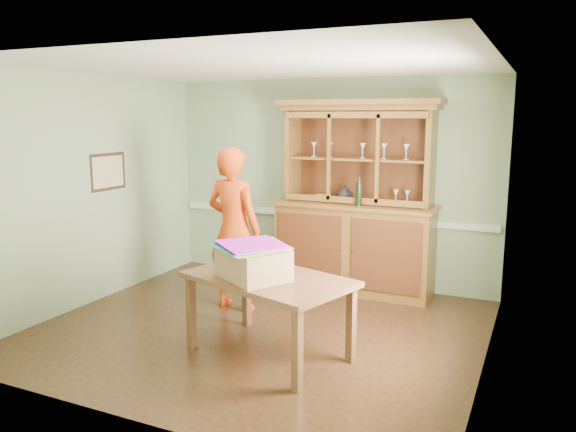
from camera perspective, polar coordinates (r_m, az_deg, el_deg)
The scene contains 14 objects.
floor at distance 6.07m, azimuth -2.91°, elevation -11.37°, with size 4.50×4.50×0.00m, color #4C3018.
ceiling at distance 5.67m, azimuth -3.16°, elevation 14.93°, with size 4.50×4.50×0.00m, color white.
wall_back at distance 7.53m, azimuth 4.10°, elevation 3.45°, with size 4.50×4.50×0.00m, color #8DA87E.
wall_left at distance 7.04m, azimuth -19.46°, elevation 2.43°, with size 4.00×4.00×0.00m, color #8DA87E.
wall_right at distance 5.08m, azimuth 20.01°, elevation -0.41°, with size 4.00×4.00×0.00m, color #8DA87E.
wall_front at distance 4.09m, azimuth -16.24°, elevation -2.67°, with size 4.50×4.50×0.00m, color #8DA87E.
chair_rail at distance 7.57m, azimuth 3.99°, elevation 0.04°, with size 4.41×0.05×0.08m, color silver.
framed_map at distance 7.22m, azimuth -17.78°, elevation 4.30°, with size 0.03×0.60×0.46m.
window_panel at distance 4.77m, azimuth 19.56°, elevation 0.78°, with size 0.03×0.96×1.36m.
china_hutch at distance 7.19m, azimuth 6.83°, elevation -0.98°, with size 2.06×0.68×2.42m.
dining_table at distance 5.25m, azimuth -2.01°, elevation -7.11°, with size 1.72×1.31×0.76m.
cardboard_box at distance 5.13m, azimuth -3.56°, elevation -4.83°, with size 0.60×0.48×0.28m, color #AA7A57.
kite_stack at distance 5.07m, azimuth -3.73°, elevation -3.07°, with size 0.75×0.75×0.05m.
person at distance 6.47m, azimuth -5.54°, elevation -1.33°, with size 0.69×0.45×1.89m, color #DC420D.
Camera 1 is at (2.64, -4.99, 2.23)m, focal length 35.00 mm.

